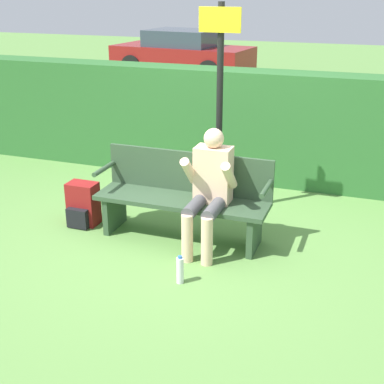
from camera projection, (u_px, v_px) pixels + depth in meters
name	position (u px, v px, depth m)	size (l,w,h in m)	color
ground_plane	(182.00, 238.00, 5.52)	(40.00, 40.00, 0.00)	#5B8942
hedge_back	(235.00, 125.00, 7.03)	(12.00, 0.49, 1.44)	#2D662D
park_bench	(184.00, 196.00, 5.42)	(1.77, 0.48, 0.87)	#334C33
person_seated	(209.00, 186.00, 5.13)	(0.49, 0.64, 1.18)	beige
backpack	(83.00, 205.00, 5.77)	(0.32, 0.28, 0.47)	maroon
water_bottle	(180.00, 270.00, 4.66)	(0.06, 0.06, 0.26)	white
signpost	(219.00, 97.00, 5.67)	(0.44, 0.09, 2.29)	black
parked_car	(182.00, 54.00, 14.96)	(4.01, 2.08, 1.26)	maroon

